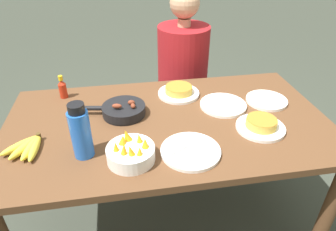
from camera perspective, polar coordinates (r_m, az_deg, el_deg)
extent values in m
plane|color=#383D33|center=(1.98, 0.00, -19.11)|extent=(14.00, 14.00, 0.00)
cube|color=brown|center=(1.48, 0.00, -1.55)|extent=(1.58, 0.88, 0.03)
cylinder|color=brown|center=(1.74, 28.08, -16.32)|extent=(0.07, 0.07, 0.71)
cylinder|color=brown|center=(2.06, -22.50, -6.01)|extent=(0.07, 0.07, 0.71)
cylinder|color=brown|center=(2.20, 17.42, -2.19)|extent=(0.07, 0.07, 0.71)
ellipsoid|color=yellow|center=(1.43, -26.18, -5.11)|extent=(0.16, 0.14, 0.04)
ellipsoid|color=yellow|center=(1.41, -25.54, -5.45)|extent=(0.13, 0.17, 0.04)
ellipsoid|color=yellow|center=(1.40, -24.64, -5.57)|extent=(0.08, 0.17, 0.04)
ellipsoid|color=yellow|center=(1.39, -24.06, -5.68)|extent=(0.04, 0.18, 0.03)
cylinder|color=#4C3819|center=(1.45, -23.37, -3.72)|extent=(0.02, 0.02, 0.04)
cylinder|color=black|center=(1.53, -8.34, 0.36)|extent=(0.21, 0.21, 0.01)
cylinder|color=black|center=(1.52, -8.42, 1.19)|extent=(0.22, 0.22, 0.04)
cylinder|color=black|center=(1.55, -15.19, 1.37)|extent=(0.16, 0.05, 0.02)
ellipsoid|color=brown|center=(1.51, -7.01, 2.49)|extent=(0.04, 0.03, 0.03)
ellipsoid|color=brown|center=(1.48, -9.72, 1.79)|extent=(0.05, 0.04, 0.03)
ellipsoid|color=brown|center=(1.48, -6.68, 1.83)|extent=(0.03, 0.03, 0.03)
cylinder|color=white|center=(1.48, 17.17, -2.20)|extent=(0.23, 0.23, 0.02)
cylinder|color=gold|center=(1.46, 17.34, -1.33)|extent=(0.14, 0.14, 0.04)
cylinder|color=#AB7427|center=(1.45, 17.47, -0.66)|extent=(0.14, 0.14, 0.00)
cylinder|color=white|center=(1.70, 2.04, 4.22)|extent=(0.23, 0.23, 0.02)
cylinder|color=gold|center=(1.68, 2.06, 4.97)|extent=(0.15, 0.15, 0.03)
cylinder|color=#AB7427|center=(1.68, 2.07, 5.54)|extent=(0.15, 0.15, 0.00)
cylinder|color=white|center=(1.27, 4.32, -6.78)|extent=(0.26, 0.26, 0.02)
cylinder|color=silver|center=(1.27, 2.76, -6.31)|extent=(0.12, 0.07, 0.01)
cube|color=silver|center=(1.32, 5.83, -4.74)|extent=(0.06, 0.04, 0.00)
cylinder|color=white|center=(1.61, 10.45, 1.97)|extent=(0.24, 0.24, 0.02)
cylinder|color=silver|center=(1.60, 11.43, 2.05)|extent=(0.13, 0.04, 0.01)
cube|color=silver|center=(1.59, 8.20, 2.19)|extent=(0.05, 0.03, 0.00)
cylinder|color=white|center=(1.71, 18.25, 2.76)|extent=(0.22, 0.22, 0.02)
cylinder|color=silver|center=(1.68, 18.27, 2.56)|extent=(0.04, 0.12, 0.01)
cube|color=silver|center=(1.73, 16.39, 3.83)|extent=(0.04, 0.05, 0.00)
cylinder|color=white|center=(1.23, -7.09, -7.24)|extent=(0.20, 0.20, 0.06)
cone|color=#F4A819|center=(1.20, -4.37, -5.31)|extent=(0.04, 0.04, 0.05)
cone|color=#F4A819|center=(1.23, -5.49, -4.39)|extent=(0.04, 0.04, 0.05)
cone|color=#F4A819|center=(1.24, -7.87, -3.79)|extent=(0.05, 0.04, 0.06)
cone|color=#F4A819|center=(1.23, -8.62, -4.64)|extent=(0.05, 0.05, 0.05)
cone|color=#F4A819|center=(1.19, -9.90, -5.91)|extent=(0.03, 0.03, 0.05)
cone|color=#F4A819|center=(1.17, -8.39, -6.38)|extent=(0.04, 0.04, 0.06)
cone|color=#F4A819|center=(1.17, -7.12, -6.68)|extent=(0.04, 0.03, 0.06)
cone|color=#F4A819|center=(1.17, -5.40, -6.84)|extent=(0.04, 0.04, 0.04)
cylinder|color=blue|center=(1.25, -16.23, -3.47)|extent=(0.08, 0.08, 0.21)
cylinder|color=black|center=(1.19, -17.12, 1.31)|extent=(0.06, 0.06, 0.04)
cylinder|color=#B72814|center=(1.75, -19.35, 4.47)|extent=(0.04, 0.04, 0.08)
cone|color=#B72814|center=(1.73, -19.66, 5.99)|extent=(0.04, 0.04, 0.02)
cylinder|color=gold|center=(1.72, -19.81, 6.72)|extent=(0.02, 0.02, 0.03)
cube|color=black|center=(2.38, 2.54, -1.23)|extent=(0.39, 0.39, 0.46)
cylinder|color=maroon|center=(2.14, 2.87, 9.83)|extent=(0.35, 0.35, 0.53)
cylinder|color=tan|center=(2.05, 3.10, 17.30)|extent=(0.09, 0.09, 0.05)
sphere|color=tan|center=(2.02, 3.20, 20.62)|extent=(0.19, 0.19, 0.19)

